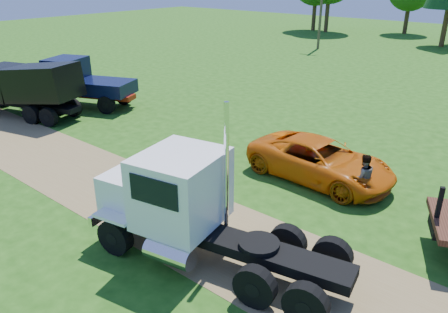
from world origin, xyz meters
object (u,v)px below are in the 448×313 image
Objects in this scene: black_dump_truck at (25,86)px; white_semi_tractor at (184,205)px; spectator_a at (121,198)px; navy_truck at (77,82)px; orange_pickup at (320,160)px.

white_semi_tractor is at bearing -30.27° from black_dump_truck.
spectator_a is (-2.95, -0.07, -0.78)m from white_semi_tractor.
navy_truck is (0.25, 3.18, -0.29)m from black_dump_truck.
white_semi_tractor is 1.16× the size of navy_truck.
orange_pickup is 3.63× the size of spectator_a.
white_semi_tractor is 4.83× the size of spectator_a.
white_semi_tractor reaches higher than black_dump_truck.
black_dump_truck is at bearing 104.16° from orange_pickup.
white_semi_tractor reaches higher than navy_truck.
navy_truck is 16.93m from orange_pickup.
navy_truck is at bearing 119.28° from spectator_a.
spectator_a is at bearing -33.20° from black_dump_truck.
spectator_a is at bearing 156.34° from orange_pickup.
black_dump_truck is at bearing 131.28° from spectator_a.
white_semi_tractor is at bearing -31.69° from spectator_a.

